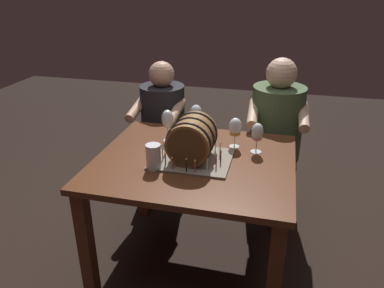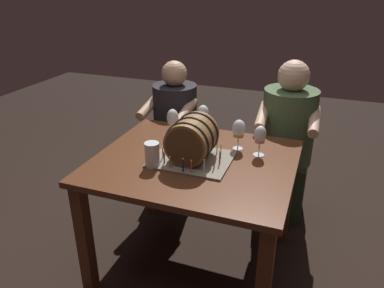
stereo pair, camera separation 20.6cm
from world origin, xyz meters
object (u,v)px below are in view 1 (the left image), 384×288
Objects in this scene: barrel_cake at (192,141)px; person_seated_right at (275,142)px; wine_glass_red at (196,114)px; wine_glass_amber at (235,128)px; wine_glass_empty at (168,119)px; wine_glass_rose at (257,133)px; dining_table at (194,177)px; beer_pint at (154,158)px; person_seated_left at (164,137)px.

person_seated_right is at bearing 59.79° from barrel_cake.
wine_glass_red is 0.33m from wine_glass_amber.
wine_glass_amber is at bearing 1.36° from wine_glass_empty.
wine_glass_rose is 0.65m from person_seated_right.
wine_glass_amber is at bearing 48.22° from dining_table.
barrel_cake is 0.24m from beer_pint.
person_seated_left is (-0.43, 0.74, -0.11)m from dining_table.
wine_glass_rose is at bearing -36.56° from person_seated_left.
person_seated_left reaches higher than wine_glass_red.
wine_glass_rose is 0.98× the size of wine_glass_amber.
barrel_cake reaches higher than dining_table.
person_seated_right reaches higher than wine_glass_amber.
dining_table is 5.94× the size of wine_glass_red.
beer_pint is (-0.52, -0.34, -0.06)m from wine_glass_rose.
wine_glass_empty is 1.47× the size of beer_pint.
dining_table is at bearing -151.97° from wine_glass_rose.
wine_glass_empty is (-0.14, -0.18, 0.02)m from wine_glass_red.
wine_glass_empty is 0.17× the size of person_seated_right.
wine_glass_empty is 1.10× the size of wine_glass_amber.
beer_pint is at bearing -135.25° from wine_glass_amber.
beer_pint is at bearing -74.80° from person_seated_left.
wine_glass_rose is (0.34, 0.19, 0.00)m from barrel_cake.
wine_glass_amber is at bearing -31.79° from wine_glass_red.
wine_glass_amber reaches higher than beer_pint.
wine_glass_empty is at bearing 176.49° from wine_glass_rose.
wine_glass_amber is (0.21, 0.24, 0.00)m from barrel_cake.
dining_table is 0.87m from person_seated_left.
person_seated_left is (-0.25, 0.90, -0.28)m from beer_pint.
wine_glass_amber reaches higher than dining_table.
wine_glass_amber is (-0.13, 0.04, 0.00)m from wine_glass_rose.
barrel_cake reaches higher than wine_glass_rose.
wine_glass_empty is at bearing -126.50° from wine_glass_red.
person_seated_left is 0.87m from person_seated_right.
barrel_cake is 0.31m from wine_glass_empty.
person_seated_left is at bearing 134.94° from wine_glass_red.
wine_glass_empty is 0.42m from wine_glass_amber.
wine_glass_amber is 0.54m from beer_pint.
wine_glass_amber is at bearing -39.72° from person_seated_left.
barrel_cake is at bearing -46.92° from wine_glass_empty.
wine_glass_rose reaches higher than dining_table.
dining_table is at bearing -77.89° from wine_glass_red.
dining_table is 8.01× the size of beer_pint.
wine_glass_red is (-0.07, 0.41, 0.01)m from barrel_cake.
person_seated_right is (0.62, 0.90, -0.23)m from beer_pint.
dining_table is 5.46× the size of wine_glass_empty.
wine_glass_amber is 0.16× the size of person_seated_right.
wine_glass_amber is 0.17× the size of person_seated_left.
dining_table is 0.24m from barrel_cake.
wine_glass_empty is (-0.55, 0.03, 0.02)m from wine_glass_rose.
person_seated_left is at bearing 111.57° from wine_glass_empty.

